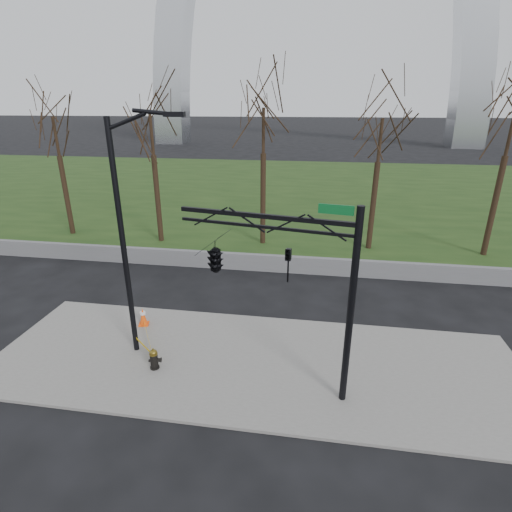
% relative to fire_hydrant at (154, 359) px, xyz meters
% --- Properties ---
extents(ground, '(500.00, 500.00, 0.00)m').
position_rel_fire_hydrant_xyz_m(ground, '(3.18, 0.87, -0.45)').
color(ground, black).
rests_on(ground, ground).
extents(sidewalk, '(18.00, 6.00, 0.10)m').
position_rel_fire_hydrant_xyz_m(sidewalk, '(3.18, 0.87, -0.40)').
color(sidewalk, slate).
rests_on(sidewalk, ground).
extents(grass_strip, '(120.00, 40.00, 0.06)m').
position_rel_fire_hydrant_xyz_m(grass_strip, '(3.18, 30.87, -0.42)').
color(grass_strip, '#1D3714').
rests_on(grass_strip, ground).
extents(guardrail, '(60.00, 0.30, 0.90)m').
position_rel_fire_hydrant_xyz_m(guardrail, '(3.18, 8.87, 0.00)').
color(guardrail, '#59595B').
rests_on(guardrail, ground).
extents(tree_row, '(62.80, 4.00, 8.80)m').
position_rel_fire_hydrant_xyz_m(tree_row, '(11.58, 12.87, 3.95)').
color(tree_row, black).
rests_on(tree_row, ground).
extents(fire_hydrant, '(0.47, 0.31, 0.76)m').
position_rel_fire_hydrant_xyz_m(fire_hydrant, '(0.00, 0.00, 0.00)').
color(fire_hydrant, black).
rests_on(fire_hydrant, sidewalk).
extents(traffic_cone, '(0.46, 0.46, 0.73)m').
position_rel_fire_hydrant_xyz_m(traffic_cone, '(-1.52, 2.55, 0.02)').
color(traffic_cone, '#FF4F0D').
rests_on(traffic_cone, sidewalk).
extents(street_light, '(2.39, 0.31, 8.21)m').
position_rel_fire_hydrant_xyz_m(street_light, '(-0.85, 0.94, 4.25)').
color(street_light, black).
rests_on(street_light, ground).
extents(traffic_signal_mast, '(5.03, 2.54, 6.00)m').
position_rel_fire_hydrant_xyz_m(traffic_signal_mast, '(2.91, 0.09, 3.70)').
color(traffic_signal_mast, black).
rests_on(traffic_signal_mast, ground).
extents(caution_tape, '(1.52, 2.56, 0.40)m').
position_rel_fire_hydrant_xyz_m(caution_tape, '(-0.70, 1.01, -0.07)').
color(caution_tape, '#E0AC0B').
rests_on(caution_tape, ground).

